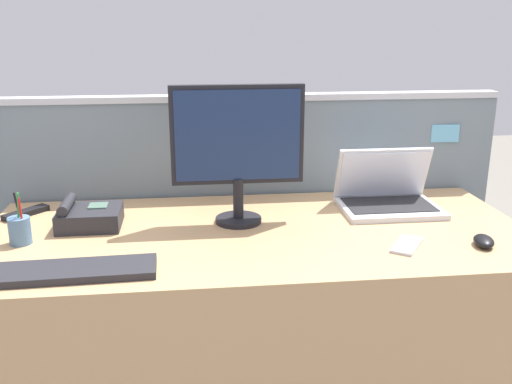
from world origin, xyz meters
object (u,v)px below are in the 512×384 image
object	(u,v)px
keyboard_main	(74,271)
pen_cup	(20,230)
laptop	(387,195)
computer_mouse_right_hand	(484,241)
desk_phone	(88,216)
cell_phone_silver_slab	(407,245)
desktop_monitor	(238,143)
tv_remote	(26,213)

from	to	relation	value
keyboard_main	pen_cup	bearing A→B (deg)	127.12
laptop	computer_mouse_right_hand	world-z (taller)	laptop
computer_mouse_right_hand	pen_cup	size ratio (longest dim) A/B	0.59
desk_phone	cell_phone_silver_slab	bearing A→B (deg)	-16.61
keyboard_main	computer_mouse_right_hand	distance (m)	1.23
cell_phone_silver_slab	laptop	bearing A→B (deg)	115.80
laptop	desk_phone	bearing A→B (deg)	-175.90
pen_cup	cell_phone_silver_slab	bearing A→B (deg)	-7.89
desktop_monitor	pen_cup	bearing A→B (deg)	-169.58
desk_phone	pen_cup	world-z (taller)	pen_cup
pen_cup	keyboard_main	bearing A→B (deg)	-50.91
laptop	tv_remote	size ratio (longest dim) A/B	2.09
pen_cup	cell_phone_silver_slab	xyz separation A→B (m)	(1.20, -0.17, -0.04)
computer_mouse_right_hand	tv_remote	distance (m)	1.56
laptop	pen_cup	bearing A→B (deg)	-170.44
computer_mouse_right_hand	tv_remote	world-z (taller)	computer_mouse_right_hand
tv_remote	laptop	bearing A→B (deg)	38.55
cell_phone_silver_slab	keyboard_main	bearing A→B (deg)	-139.60
cell_phone_silver_slab	tv_remote	xyz separation A→B (m)	(-1.25, 0.44, 0.01)
desktop_monitor	cell_phone_silver_slab	world-z (taller)	desktop_monitor
desk_phone	cell_phone_silver_slab	distance (m)	1.05
desktop_monitor	computer_mouse_right_hand	xyz separation A→B (m)	(0.74, -0.32, -0.26)
pen_cup	cell_phone_silver_slab	distance (m)	1.21
computer_mouse_right_hand	pen_cup	bearing A→B (deg)	-170.98
laptop	keyboard_main	world-z (taller)	laptop
laptop	desk_phone	xyz separation A→B (m)	(-1.07, -0.08, -0.02)
cell_phone_silver_slab	tv_remote	bearing A→B (deg)	-164.28
desktop_monitor	laptop	xyz separation A→B (m)	(0.56, 0.08, -0.23)
desk_phone	pen_cup	distance (m)	0.23
desk_phone	cell_phone_silver_slab	world-z (taller)	desk_phone
desk_phone	cell_phone_silver_slab	xyz separation A→B (m)	(1.01, -0.30, -0.03)
keyboard_main	computer_mouse_right_hand	size ratio (longest dim) A/B	4.50
laptop	keyboard_main	xyz separation A→B (m)	(-1.05, -0.47, -0.04)
laptop	desk_phone	world-z (taller)	laptop
desk_phone	pen_cup	size ratio (longest dim) A/B	1.21
desktop_monitor	pen_cup	distance (m)	0.75
laptop	tv_remote	distance (m)	1.32
laptop	cell_phone_silver_slab	xyz separation A→B (m)	(-0.06, -0.38, -0.05)
desktop_monitor	keyboard_main	distance (m)	0.68
desktop_monitor	keyboard_main	bearing A→B (deg)	-141.96
laptop	keyboard_main	bearing A→B (deg)	-156.06
pen_cup	cell_phone_silver_slab	world-z (taller)	pen_cup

